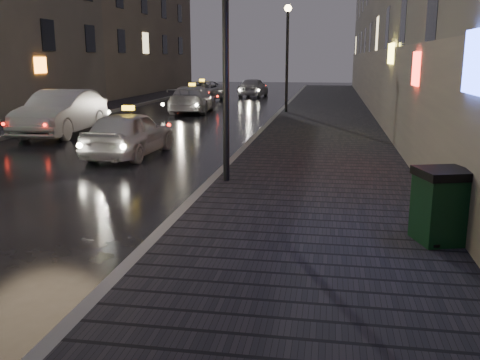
% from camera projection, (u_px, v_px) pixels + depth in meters
% --- Properties ---
extents(sidewalk, '(4.60, 58.00, 0.15)m').
position_uv_depth(sidewalk, '(326.00, 116.00, 26.18)').
color(sidewalk, black).
rests_on(sidewalk, ground).
extents(curb, '(0.20, 58.00, 0.15)m').
position_uv_depth(curb, '(277.00, 115.00, 26.57)').
color(curb, slate).
rests_on(curb, ground).
extents(sidewalk_far, '(2.40, 58.00, 0.15)m').
position_uv_depth(sidewalk_far, '(85.00, 112.00, 28.23)').
color(sidewalk_far, black).
rests_on(sidewalk_far, ground).
extents(curb_far, '(0.20, 58.00, 0.15)m').
position_uv_depth(curb_far, '(108.00, 112.00, 28.02)').
color(curb_far, slate).
rests_on(curb_far, ground).
extents(building_far_c, '(6.00, 22.00, 11.00)m').
position_uv_depth(building_far_c, '(123.00, 26.00, 45.11)').
color(building_far_c, '#6B6051').
rests_on(building_far_c, ground).
extents(lamp_near, '(0.36, 0.36, 5.28)m').
position_uv_depth(lamp_near, '(226.00, 27.00, 11.34)').
color(lamp_near, black).
rests_on(lamp_near, sidewalk).
extents(lamp_far, '(0.36, 0.36, 5.28)m').
position_uv_depth(lamp_far, '(287.00, 45.00, 26.71)').
color(lamp_far, black).
rests_on(lamp_far, sidewalk).
extents(trash_bin, '(0.91, 0.91, 1.11)m').
position_uv_depth(trash_bin, '(442.00, 205.00, 7.94)').
color(trash_bin, black).
rests_on(trash_bin, sidewalk).
extents(taxi_near, '(1.79, 4.05, 1.36)m').
position_uv_depth(taxi_near, '(129.00, 133.00, 15.77)').
color(taxi_near, silver).
rests_on(taxi_near, ground).
extents(car_left_mid, '(2.04, 5.18, 1.68)m').
position_uv_depth(car_left_mid, '(61.00, 113.00, 20.15)').
color(car_left_mid, '#AAA8B1').
rests_on(car_left_mid, ground).
extents(taxi_mid, '(2.35, 5.01, 1.41)m').
position_uv_depth(taxi_mid, '(192.00, 99.00, 28.53)').
color(taxi_mid, '#B8B8BF').
rests_on(taxi_mid, ground).
extents(taxi_far, '(2.61, 4.96, 1.33)m').
position_uv_depth(taxi_far, '(202.00, 91.00, 36.19)').
color(taxi_far, silver).
rests_on(taxi_far, ground).
extents(car_far, '(2.00, 4.26, 1.41)m').
position_uv_depth(car_far, '(253.00, 87.00, 40.08)').
color(car_far, '#AAAAB3').
rests_on(car_far, ground).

